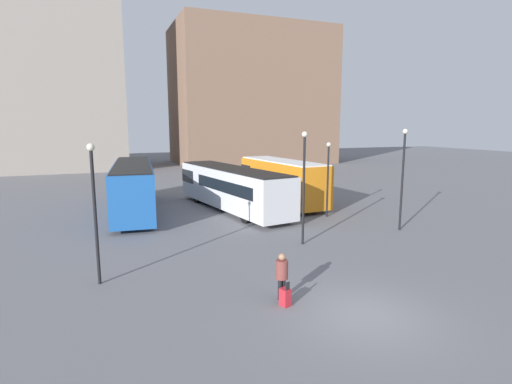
% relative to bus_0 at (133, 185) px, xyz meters
% --- Properties ---
extents(ground_plane, '(160.00, 160.00, 0.00)m').
position_rel_bus_0_xyz_m(ground_plane, '(5.34, -18.59, -1.81)').
color(ground_plane, slate).
extents(building_block_left, '(25.76, 13.63, 39.63)m').
position_rel_bus_0_xyz_m(building_block_left, '(-11.31, 32.29, 18.00)').
color(building_block_left, gray).
rests_on(building_block_left, ground_plane).
extents(building_block_right, '(23.65, 14.83, 20.71)m').
position_rel_bus_0_xyz_m(building_block_right, '(20.93, 32.29, 8.54)').
color(building_block_right, '#7F604C').
rests_on(building_block_right, ground_plane).
extents(bus_0, '(3.66, 12.68, 3.33)m').
position_rel_bus_0_xyz_m(bus_0, '(0.00, 0.00, 0.00)').
color(bus_0, '#1E56A3').
rests_on(bus_0, ground_plane).
extents(bus_1, '(4.57, 12.73, 2.98)m').
position_rel_bus_0_xyz_m(bus_1, '(6.43, -1.86, -0.18)').
color(bus_1, silver).
rests_on(bus_1, ground_plane).
extents(bus_2, '(3.32, 9.50, 3.30)m').
position_rel_bus_0_xyz_m(bus_2, '(10.68, -1.13, -0.03)').
color(bus_2, orange).
rests_on(bus_2, ground_plane).
extents(traveler, '(0.52, 0.52, 1.62)m').
position_rel_bus_0_xyz_m(traveler, '(3.45, -16.57, -0.85)').
color(traveler, black).
rests_on(traveler, ground_plane).
extents(suitcase, '(0.36, 0.39, 0.86)m').
position_rel_bus_0_xyz_m(suitcase, '(3.34, -17.08, -1.51)').
color(suitcase, '#B7232D').
rests_on(suitcase, ground_plane).
extents(lamp_post_0, '(0.28, 0.28, 5.69)m').
position_rel_bus_0_xyz_m(lamp_post_0, '(13.61, -10.71, 1.54)').
color(lamp_post_0, black).
rests_on(lamp_post_0, ground_plane).
extents(lamp_post_1, '(0.28, 0.28, 5.25)m').
position_rel_bus_0_xyz_m(lamp_post_1, '(-2.34, -12.83, 1.30)').
color(lamp_post_1, black).
rests_on(lamp_post_1, ground_plane).
extents(lamp_post_2, '(0.28, 0.28, 4.82)m').
position_rel_bus_0_xyz_m(lamp_post_2, '(11.53, -6.27, 1.08)').
color(lamp_post_2, black).
rests_on(lamp_post_2, ground_plane).
extents(lamp_post_3, '(0.28, 0.28, 5.59)m').
position_rel_bus_0_xyz_m(lamp_post_3, '(7.17, -11.12, 1.48)').
color(lamp_post_3, black).
rests_on(lamp_post_3, ground_plane).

